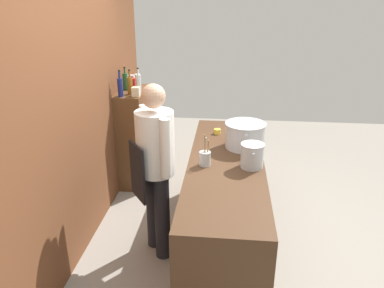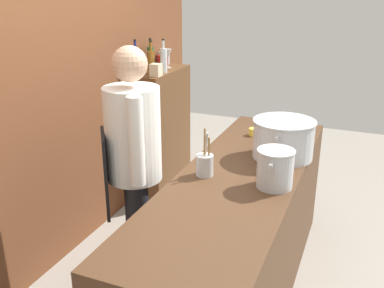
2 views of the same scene
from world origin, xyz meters
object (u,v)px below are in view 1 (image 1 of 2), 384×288
wine_bottle_green (125,81)px  wine_glass_wide (137,78)px  utensil_crock (205,158)px  butter_jar (217,131)px  stockpot_small (252,156)px  spice_tin_cream (136,92)px  chef (155,161)px  wine_bottle_amber (130,85)px  spice_tin_silver (131,80)px  wine_bottle_cobalt (120,87)px  stockpot_large (245,135)px  spice_tin_red (132,83)px  wine_bottle_clear (138,83)px

wine_bottle_green → wine_glass_wide: wine_bottle_green is taller
utensil_crock → butter_jar: bearing=-5.5°
stockpot_small → butter_jar: size_ratio=3.67×
butter_jar → spice_tin_cream: bearing=73.2°
chef → butter_jar: 1.06m
utensil_crock → spice_tin_cream: size_ratio=2.71×
butter_jar → wine_bottle_amber: wine_bottle_amber is taller
spice_tin_silver → stockpot_small: bearing=-138.3°
chef → wine_glass_wide: bearing=163.2°
wine_glass_wide → chef: bearing=-161.9°
utensil_crock → spice_tin_silver: (1.70, 1.09, 0.32)m
butter_jar → wine_bottle_cobalt: bearing=77.8°
stockpot_large → spice_tin_red: 1.82m
wine_bottle_green → wine_bottle_amber: size_ratio=0.97×
wine_bottle_amber → wine_glass_wide: (0.30, -0.02, 0.02)m
stockpot_small → wine_bottle_cobalt: bearing=54.1°
wine_bottle_amber → spice_tin_cream: 0.14m
utensil_crock → wine_bottle_amber: wine_bottle_amber is taller
butter_jar → wine_bottle_amber: (0.39, 1.06, 0.41)m
wine_bottle_clear → wine_glass_wide: size_ratio=1.68×
chef → spice_tin_red: bearing=165.2°
stockpot_large → wine_glass_wide: wine_glass_wide is taller
stockpot_large → wine_bottle_amber: 1.57m
wine_bottle_clear → wine_bottle_amber: wine_bottle_clear is taller
chef → wine_bottle_clear: (1.38, 0.46, 0.38)m
stockpot_large → spice_tin_cream: bearing=62.7°
spice_tin_red → stockpot_large: bearing=-128.0°
wine_bottle_green → spice_tin_silver: (0.28, -0.00, -0.05)m
wine_bottle_amber → wine_bottle_cobalt: bearing=149.9°
wine_bottle_amber → wine_bottle_green: bearing=29.0°
wine_bottle_green → wine_glass_wide: bearing=-51.6°
chef → wine_glass_wide: chef is taller
stockpot_small → wine_bottle_amber: wine_bottle_amber is taller
butter_jar → wine_bottle_clear: (0.46, 0.98, 0.41)m
wine_bottle_cobalt → spice_tin_cream: (0.05, -0.17, -0.06)m
wine_bottle_clear → spice_tin_silver: bearing=25.6°
wine_bottle_green → wine_bottle_cobalt: 0.34m
wine_glass_wide → spice_tin_red: wine_glass_wide is taller
stockpot_small → spice_tin_silver: spice_tin_silver is taller
stockpot_large → spice_tin_cream: (0.65, 1.26, 0.25)m
stockpot_large → spice_tin_red: bearing=52.0°
wine_bottle_cobalt → spice_tin_silver: size_ratio=2.46×
chef → wine_bottle_green: size_ratio=5.82×
spice_tin_red → butter_jar: bearing=-123.6°
spice_tin_cream → spice_tin_red: bearing=19.0°
wine_glass_wide → spice_tin_cream: bearing=-169.6°
wine_bottle_amber → wine_glass_wide: bearing=-3.5°
butter_jar → wine_glass_wide: 1.32m
stockpot_large → utensil_crock: 0.60m
chef → spice_tin_cream: chef is taller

